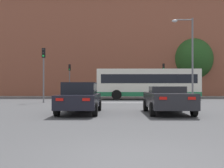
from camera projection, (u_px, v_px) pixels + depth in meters
ground_plane at (134, 160)px, 5.14m from camera, size 400.00×400.00×0.00m
stop_line_strip at (119, 103)px, 23.02m from camera, size 9.33×0.30×0.01m
far_pavement at (117, 97)px, 36.75m from camera, size 70.36×2.50×0.01m
brick_civic_building at (108, 44)px, 44.82m from camera, size 48.49×11.53×21.95m
car_saloon_left at (80, 98)px, 14.12m from camera, size 1.98×4.74×1.55m
car_roadster_right at (167, 99)px, 13.95m from camera, size 2.08×4.45×1.35m
bus_crossing_lead at (148, 83)px, 29.03m from camera, size 10.44×2.70×3.11m
traffic_light_far_right at (164, 74)px, 35.92m from camera, size 0.26×0.31×4.28m
traffic_light_near_left at (44, 66)px, 23.25m from camera, size 0.26×0.31×4.53m
traffic_light_far_left at (70, 75)px, 36.09m from camera, size 0.26×0.31×4.18m
street_lamp_junction at (189, 51)px, 24.73m from camera, size 1.91×0.36×7.39m
pedestrian_waiting at (164, 90)px, 36.34m from camera, size 0.33×0.45×1.56m
pedestrian_walking_east at (171, 89)px, 36.53m from camera, size 0.28×0.43×1.77m
tree_by_building at (193, 59)px, 40.02m from camera, size 5.69×5.69×8.22m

